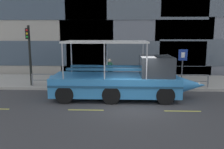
{
  "coord_description": "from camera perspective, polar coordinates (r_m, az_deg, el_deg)",
  "views": [
    {
      "loc": [
        -0.69,
        -12.34,
        3.84
      ],
      "look_at": [
        -1.19,
        1.87,
        1.3
      ],
      "focal_mm": 38.12,
      "sensor_mm": 36.0,
      "label": 1
    }
  ],
  "objects": [
    {
      "name": "ground_plane",
      "position": [
        12.94,
        5.02,
        -7.17
      ],
      "size": [
        120.0,
        120.0,
        0.0
      ],
      "primitive_type": "plane",
      "color": "#3D3D3F"
    },
    {
      "name": "sidewalk",
      "position": [
        18.34,
        4.14,
        -1.7
      ],
      "size": [
        32.0,
        4.8,
        0.18
      ],
      "primitive_type": "cube",
      "color": "#A8A59E",
      "rests_on": "ground_plane"
    },
    {
      "name": "curb_edge",
      "position": [
        15.91,
        4.46,
        -3.54
      ],
      "size": [
        32.0,
        0.18,
        0.18
      ],
      "primitive_type": "cube",
      "color": "#B2ADA3",
      "rests_on": "ground_plane"
    },
    {
      "name": "lane_centreline",
      "position": [
        11.98,
        5.27,
        -8.6
      ],
      "size": [
        25.8,
        0.12,
        0.01
      ],
      "color": "#DBD64C",
      "rests_on": "ground_plane"
    },
    {
      "name": "curb_guardrail",
      "position": [
        16.09,
        1.69,
        -0.9
      ],
      "size": [
        12.01,
        0.09,
        0.86
      ],
      "color": "gray",
      "rests_on": "sidewalk"
    },
    {
      "name": "traffic_light_pole",
      "position": [
        17.14,
        -19.23,
        5.66
      ],
      "size": [
        0.24,
        0.46,
        4.11
      ],
      "color": "black",
      "rests_on": "sidewalk"
    },
    {
      "name": "parking_sign",
      "position": [
        16.98,
        16.56,
        3.1
      ],
      "size": [
        0.6,
        0.12,
        2.51
      ],
      "color": "#4C4F54",
      "rests_on": "sidewalk"
    },
    {
      "name": "duck_tour_boat",
      "position": [
        13.89,
        2.94,
        -1.4
      ],
      "size": [
        9.05,
        2.69,
        3.35
      ],
      "color": "#388CD1",
      "rests_on": "ground_plane"
    },
    {
      "name": "pedestrian_near_bow",
      "position": [
        17.71,
        14.1,
        1.11
      ],
      "size": [
        0.47,
        0.22,
        1.62
      ],
      "color": "#47423D",
      "rests_on": "sidewalk"
    },
    {
      "name": "pedestrian_mid_left",
      "position": [
        17.39,
        -0.61,
        1.49
      ],
      "size": [
        0.47,
        0.29,
        1.74
      ],
      "color": "#1E2338",
      "rests_on": "sidewalk"
    }
  ]
}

